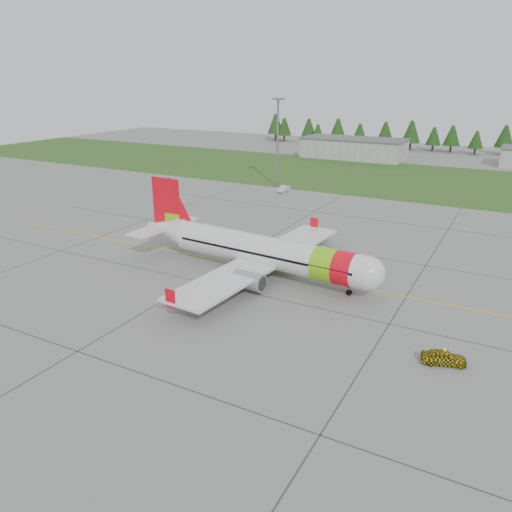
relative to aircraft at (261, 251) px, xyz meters
The scene contains 9 objects.
ground 11.25m from the aircraft, 34.89° to the right, with size 320.00×320.00×0.00m, color gray.
aircraft is the anchor object (origin of this frame).
follow_me_car 27.76m from the aircraft, 24.75° to the right, with size 1.62×1.38×4.04m, color #D5BA0B.
service_van 51.03m from the aircraft, 112.17° to the left, with size 1.51×1.43×4.33m, color silver.
grass_strip 76.42m from the aircraft, 83.36° to the left, with size 320.00×50.00×0.03m, color #30561E.
taxi_guideline 9.59m from the aircraft, 11.77° to the left, with size 120.00×0.25×0.02m, color gold.
hangar_west 105.98m from the aircraft, 101.52° to the left, with size 32.00×14.00×6.00m, color #A8A8A3.
floodlight_mast 57.18m from the aircraft, 114.08° to the left, with size 0.50×0.50×20.00m, color slate.
treeline 132.15m from the aircraft, 86.17° to the left, with size 160.00×8.00×10.00m, color #1C3F14, non-canonical shape.
Camera 1 is at (20.22, -48.74, 24.94)m, focal length 35.00 mm.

